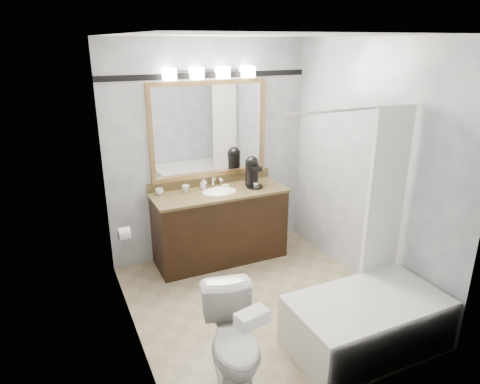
% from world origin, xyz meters
% --- Properties ---
extents(room, '(2.42, 2.62, 2.52)m').
position_xyz_m(room, '(0.00, 0.00, 1.25)').
color(room, tan).
rests_on(room, ground).
extents(vanity, '(1.53, 0.58, 0.97)m').
position_xyz_m(vanity, '(0.00, 1.02, 0.44)').
color(vanity, black).
rests_on(vanity, ground).
extents(mirror, '(1.40, 0.04, 1.10)m').
position_xyz_m(mirror, '(0.00, 1.28, 1.50)').
color(mirror, '#AE844E').
rests_on(mirror, room).
extents(vanity_light_bar, '(1.02, 0.14, 0.12)m').
position_xyz_m(vanity_light_bar, '(0.00, 1.23, 2.13)').
color(vanity_light_bar, silver).
rests_on(vanity_light_bar, room).
extents(accent_stripe, '(2.40, 0.01, 0.06)m').
position_xyz_m(accent_stripe, '(0.00, 1.29, 2.10)').
color(accent_stripe, black).
rests_on(accent_stripe, room).
extents(bathtub, '(1.30, 0.75, 1.96)m').
position_xyz_m(bathtub, '(0.55, -0.90, 0.28)').
color(bathtub, white).
rests_on(bathtub, ground).
extents(tp_roll, '(0.11, 0.12, 0.12)m').
position_xyz_m(tp_roll, '(-1.14, 0.66, 0.70)').
color(tp_roll, white).
rests_on(tp_roll, room).
extents(toilet, '(0.53, 0.77, 0.71)m').
position_xyz_m(toilet, '(-0.65, -0.83, 0.36)').
color(toilet, white).
rests_on(toilet, ground).
extents(tissue_box, '(0.24, 0.16, 0.09)m').
position_xyz_m(tissue_box, '(-0.65, -1.12, 0.76)').
color(tissue_box, white).
rests_on(tissue_box, toilet).
extents(coffee_maker, '(0.19, 0.24, 0.36)m').
position_xyz_m(coffee_maker, '(0.41, 1.02, 1.04)').
color(coffee_maker, black).
rests_on(coffee_maker, vanity).
extents(cup_left, '(0.11, 0.11, 0.07)m').
position_xyz_m(cup_left, '(-0.64, 1.19, 0.88)').
color(cup_left, white).
rests_on(cup_left, vanity).
extents(cup_right, '(0.09, 0.09, 0.08)m').
position_xyz_m(cup_right, '(-0.35, 1.15, 0.89)').
color(cup_right, white).
rests_on(cup_right, vanity).
extents(soap_bottle_a, '(0.06, 0.06, 0.11)m').
position_xyz_m(soap_bottle_a, '(-0.14, 1.18, 0.90)').
color(soap_bottle_a, white).
rests_on(soap_bottle_a, vanity).
extents(soap_bar, '(0.09, 0.06, 0.02)m').
position_xyz_m(soap_bar, '(0.12, 1.13, 0.86)').
color(soap_bar, beige).
rests_on(soap_bar, vanity).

